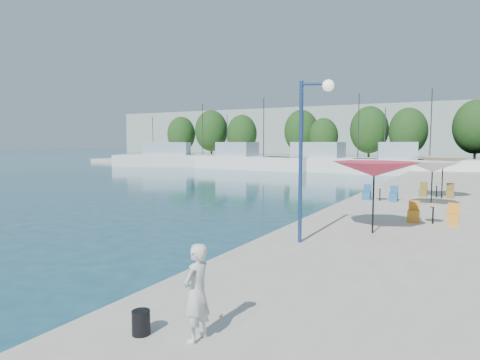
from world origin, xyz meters
The scene contains 23 objects.
quay_far centered at (-8.00, 67.00, 0.30)m, with size 90.00×16.00×0.60m, color #A5A295.
hill_west centered at (-30.00, 160.00, 8.00)m, with size 180.00×40.00×16.00m, color #8F9C91.
trawler_01 centered at (-28.10, 55.57, 1.07)m, with size 23.10×15.17×10.20m.
trawler_02 centered at (-15.28, 53.30, 1.07)m, with size 17.68×5.92×10.20m.
trawler_03 centered at (-3.12, 54.09, 1.07)m, with size 20.73×5.64×10.20m.
trawler_04 centered at (6.07, 52.87, 1.07)m, with size 14.53×6.58×10.20m.
tree_01 centered at (-39.97, 70.84, 5.43)m, with size 5.65×5.65×8.37m.
tree_02 centered at (-32.68, 70.70, 6.03)m, with size 6.36×6.36×9.41m.
tree_03 centered at (-25.65, 70.16, 5.38)m, with size 5.60×5.60×8.28m.
tree_04 centered at (-14.37, 71.08, 5.70)m, with size 5.97×5.97×8.84m.
tree_05 centered at (-10.13, 70.33, 4.80)m, with size 4.92×4.92×7.28m.
tree_06 centered at (-2.63, 70.53, 5.77)m, with size 6.05×6.05×8.96m.
tree_07 centered at (3.40, 69.27, 5.44)m, with size 5.67×5.67×8.39m.
tree_08 centered at (12.37, 71.60, 6.02)m, with size 6.35×6.35×9.39m.
umbrella_pink centered at (9.13, 15.02, 2.82)m, with size 2.97×2.97×2.47m.
umbrella_white centered at (10.41, 22.41, 2.57)m, with size 2.48×2.48×2.22m.
umbrella_cream centered at (10.64, 26.42, 2.69)m, with size 3.09×3.09×2.34m.
cafe_table_01 centered at (10.82, 17.92, 0.89)m, with size 1.82×0.70×0.76m.
cafe_table_02 centered at (7.77, 23.75, 0.89)m, with size 1.82×0.70×0.76m.
cafe_table_03 centered at (10.35, 26.73, 0.89)m, with size 1.82×0.70×0.76m.
street_lamp centered at (7.68, 12.70, 4.09)m, with size 0.98×0.54×5.03m.
bollard centered at (7.42, 5.20, 0.80)m, with size 0.30×0.30×0.40m, color black.
person centered at (8.34, 5.47, 1.38)m, with size 0.57×0.37×1.56m, color silver.
Camera 1 is at (12.05, 0.06, 3.72)m, focal length 32.00 mm.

